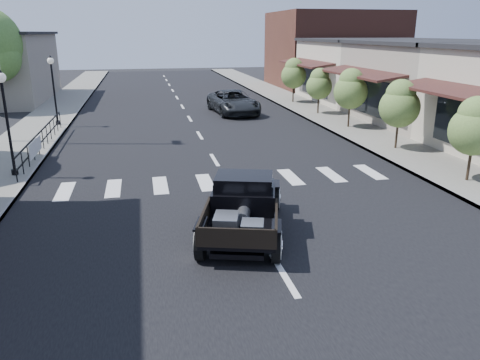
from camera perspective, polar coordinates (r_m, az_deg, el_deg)
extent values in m
plane|color=black|center=(13.26, 1.57, -5.38)|extent=(120.00, 120.00, 0.00)
cube|color=black|center=(27.51, -5.71, 6.70)|extent=(14.00, 80.00, 0.02)
cube|color=gray|center=(27.92, -23.41, 5.64)|extent=(3.00, 80.00, 0.15)
cube|color=gray|center=(29.61, 10.99, 7.37)|extent=(3.00, 80.00, 0.15)
cube|color=gray|center=(30.75, 24.16, 10.65)|extent=(10.00, 9.00, 4.50)
cube|color=beige|center=(38.40, 16.31, 12.56)|extent=(10.00, 9.00, 4.50)
cube|color=brown|center=(47.58, 11.25, 15.27)|extent=(11.00, 10.00, 7.00)
imported|color=black|center=(31.19, -0.82, 9.46)|extent=(3.01, 5.65, 1.51)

